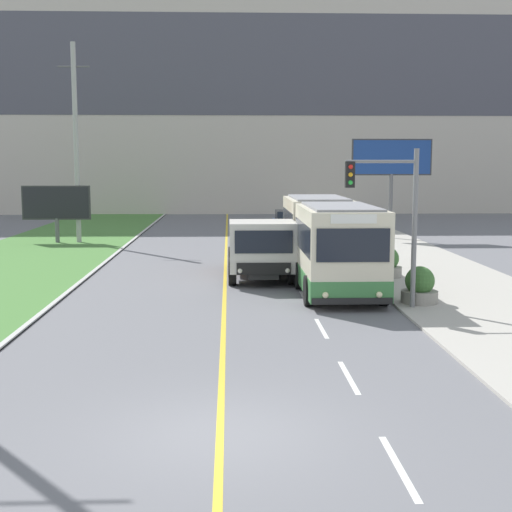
% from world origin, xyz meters
% --- Properties ---
extents(ground_plane, '(300.00, 300.00, 0.00)m').
position_xyz_m(ground_plane, '(0.00, 0.00, 0.00)').
color(ground_plane, slate).
extents(lane_marking_centre, '(2.88, 140.00, 0.01)m').
position_xyz_m(lane_marking_centre, '(0.38, 2.37, 0.00)').
color(lane_marking_centre, gold).
rests_on(lane_marking_centre, ground_plane).
extents(apartment_block_background, '(80.00, 8.04, 25.17)m').
position_xyz_m(apartment_block_background, '(0.00, 56.65, 12.59)').
color(apartment_block_background, beige).
rests_on(apartment_block_background, ground_plane).
extents(city_bus, '(2.72, 11.56, 3.18)m').
position_xyz_m(city_bus, '(3.96, 15.51, 1.61)').
color(city_bus, beige).
rests_on(city_bus, ground_plane).
extents(dump_truck, '(2.59, 6.30, 2.40)m').
position_xyz_m(dump_truck, '(1.43, 16.05, 1.23)').
color(dump_truck, black).
rests_on(dump_truck, ground_plane).
extents(car_distant, '(1.80, 4.30, 1.45)m').
position_xyz_m(car_distant, '(4.08, 35.72, 0.69)').
color(car_distant, '#2D4784').
rests_on(car_distant, ground_plane).
extents(utility_pole_far, '(1.80, 0.28, 11.37)m').
position_xyz_m(utility_pole_far, '(-8.58, 29.92, 5.74)').
color(utility_pole_far, '#9E9E99').
rests_on(utility_pole_far, ground_plane).
extents(traffic_light_mast, '(2.28, 0.32, 5.05)m').
position_xyz_m(traffic_light_mast, '(5.25, 10.27, 3.25)').
color(traffic_light_mast, slate).
rests_on(traffic_light_mast, ground_plane).
extents(billboard_large, '(4.82, 0.24, 6.03)m').
position_xyz_m(billboard_large, '(9.94, 31.08, 4.68)').
color(billboard_large, '#59595B').
rests_on(billboard_large, ground_plane).
extents(billboard_small, '(3.90, 0.24, 3.31)m').
position_xyz_m(billboard_small, '(-9.79, 29.80, 2.26)').
color(billboard_small, '#59595B').
rests_on(billboard_small, ground_plane).
extents(planter_round_near, '(1.19, 1.19, 1.20)m').
position_xyz_m(planter_round_near, '(6.37, 10.95, 0.60)').
color(planter_round_near, gray).
rests_on(planter_round_near, sidewalk_right).
extents(planter_round_second, '(1.19, 1.19, 1.21)m').
position_xyz_m(planter_round_second, '(6.48, 16.30, 0.60)').
color(planter_round_second, gray).
rests_on(planter_round_second, sidewalk_right).
extents(planter_round_third, '(1.05, 1.05, 1.15)m').
position_xyz_m(planter_round_third, '(6.37, 21.65, 0.58)').
color(planter_round_third, gray).
rests_on(planter_round_third, sidewalk_right).
extents(planter_round_far, '(1.06, 1.06, 1.14)m').
position_xyz_m(planter_round_far, '(6.51, 27.00, 0.58)').
color(planter_round_far, gray).
rests_on(planter_round_far, sidewalk_right).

